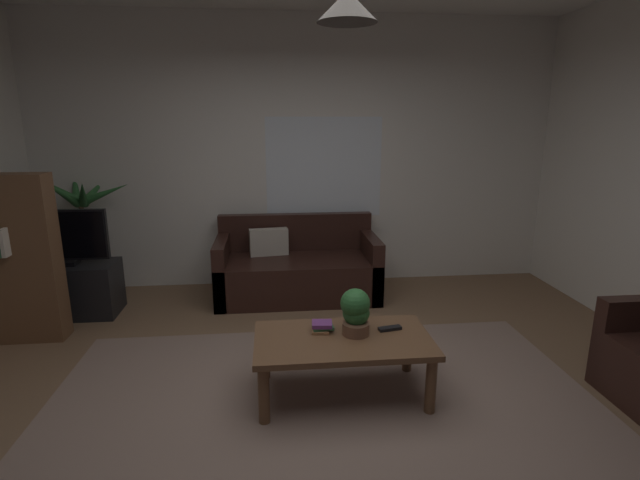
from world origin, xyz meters
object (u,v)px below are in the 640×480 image
(remote_on_table_0, at_px, (390,328))
(bookshelf_corner, at_px, (12,259))
(tv_stand, at_px, (69,290))
(coffee_table, at_px, (343,346))
(book_on_table_1, at_px, (323,327))
(book_on_table_0, at_px, (321,330))
(book_on_table_2, at_px, (322,324))
(pendant_lamp, at_px, (347,6))
(couch_under_window, at_px, (297,270))
(potted_plant_on_table, at_px, (356,311))
(potted_palm_corner, at_px, (85,237))
(tv, at_px, (60,237))

(remote_on_table_0, bearing_deg, bookshelf_corner, 59.71)
(tv_stand, bearing_deg, remote_on_table_0, -29.44)
(coffee_table, distance_m, bookshelf_corner, 2.81)
(book_on_table_1, bearing_deg, book_on_table_0, -159.46)
(book_on_table_0, distance_m, remote_on_table_0, 0.47)
(book_on_table_2, relative_size, pendant_lamp, 0.25)
(tv_stand, xyz_separation_m, pendant_lamp, (2.38, -1.61, 2.17))
(couch_under_window, distance_m, potted_plant_on_table, 1.88)
(potted_palm_corner, bearing_deg, coffee_table, -42.09)
(potted_plant_on_table, height_order, tv_stand, potted_plant_on_table)
(book_on_table_2, xyz_separation_m, tv, (-2.25, 1.49, 0.30))
(potted_palm_corner, relative_size, bookshelf_corner, 0.97)
(coffee_table, distance_m, tv, 2.89)
(pendant_lamp, bearing_deg, book_on_table_1, 139.10)
(tv, xyz_separation_m, pendant_lamp, (2.38, -1.59, 1.65))
(tv, bearing_deg, book_on_table_0, -33.60)
(couch_under_window, distance_m, tv_stand, 2.20)
(book_on_table_1, relative_size, book_on_table_2, 1.05)
(coffee_table, height_order, potted_plant_on_table, potted_plant_on_table)
(coffee_table, distance_m, book_on_table_1, 0.18)
(book_on_table_1, distance_m, tv_stand, 2.72)
(book_on_table_0, height_order, book_on_table_1, book_on_table_1)
(couch_under_window, height_order, remote_on_table_0, couch_under_window)
(tv, bearing_deg, pendant_lamp, -33.77)
(couch_under_window, relative_size, remote_on_table_0, 10.33)
(potted_plant_on_table, bearing_deg, book_on_table_0, 171.02)
(couch_under_window, bearing_deg, book_on_table_1, -87.41)
(remote_on_table_0, relative_size, bookshelf_corner, 0.11)
(book_on_table_1, relative_size, tv_stand, 0.16)
(book_on_table_1, height_order, book_on_table_2, book_on_table_2)
(tv_stand, relative_size, bookshelf_corner, 0.64)
(couch_under_window, distance_m, tv, 2.25)
(coffee_table, bearing_deg, book_on_table_0, 143.49)
(couch_under_window, relative_size, bookshelf_corner, 1.18)
(potted_plant_on_table, xyz_separation_m, tv_stand, (-2.47, 1.55, -0.33))
(couch_under_window, relative_size, potted_palm_corner, 1.22)
(coffee_table, xyz_separation_m, potted_plant_on_table, (0.09, 0.06, 0.22))
(book_on_table_1, distance_m, potted_plant_on_table, 0.25)
(book_on_table_1, height_order, potted_palm_corner, potted_palm_corner)
(book_on_table_2, xyz_separation_m, potted_palm_corner, (-2.25, 2.04, 0.15))
(remote_on_table_0, bearing_deg, couch_under_window, 5.53)
(tv, bearing_deg, book_on_table_1, -33.35)
(book_on_table_1, bearing_deg, book_on_table_2, 170.74)
(tv_stand, bearing_deg, pendant_lamp, -34.13)
(remote_on_table_0, bearing_deg, coffee_table, 92.65)
(potted_palm_corner, height_order, pendant_lamp, pendant_lamp)
(book_on_table_0, bearing_deg, potted_palm_corner, 137.60)
(tv_stand, distance_m, pendant_lamp, 3.60)
(book_on_table_0, xyz_separation_m, pendant_lamp, (0.13, -0.10, 1.99))
(potted_palm_corner, bearing_deg, tv_stand, -89.93)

